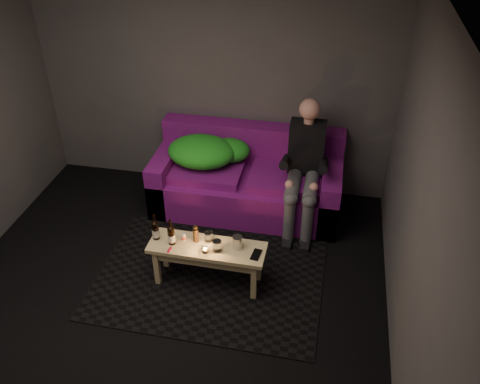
{
  "coord_description": "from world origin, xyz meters",
  "views": [
    {
      "loc": [
        1.3,
        -2.88,
        3.46
      ],
      "look_at": [
        0.49,
        1.29,
        0.53
      ],
      "focal_mm": 38.0,
      "sensor_mm": 36.0,
      "label": 1
    }
  ],
  "objects_px": {
    "sofa": "(248,181)",
    "coffee_table": "(207,253)",
    "steel_cup": "(237,242)",
    "beer_bottle_a": "(156,230)",
    "beer_bottle_b": "(171,235)",
    "person": "(304,165)"
  },
  "relations": [
    {
      "from": "beer_bottle_a",
      "to": "beer_bottle_b",
      "type": "relative_size",
      "value": 1.0
    },
    {
      "from": "beer_bottle_a",
      "to": "beer_bottle_b",
      "type": "distance_m",
      "value": 0.17
    },
    {
      "from": "coffee_table",
      "to": "beer_bottle_a",
      "type": "bearing_deg",
      "value": 177.71
    },
    {
      "from": "beer_bottle_a",
      "to": "beer_bottle_b",
      "type": "height_order",
      "value": "same"
    },
    {
      "from": "person",
      "to": "beer_bottle_a",
      "type": "bearing_deg",
      "value": -138.24
    },
    {
      "from": "sofa",
      "to": "coffee_table",
      "type": "xyz_separation_m",
      "value": [
        -0.14,
        -1.3,
        0.04
      ]
    },
    {
      "from": "beer_bottle_a",
      "to": "steel_cup",
      "type": "bearing_deg",
      "value": 0.95
    },
    {
      "from": "sofa",
      "to": "steel_cup",
      "type": "distance_m",
      "value": 1.29
    },
    {
      "from": "beer_bottle_a",
      "to": "coffee_table",
      "type": "bearing_deg",
      "value": -2.29
    },
    {
      "from": "steel_cup",
      "to": "person",
      "type": "bearing_deg",
      "value": 66.12
    },
    {
      "from": "sofa",
      "to": "beer_bottle_a",
      "type": "distance_m",
      "value": 1.45
    },
    {
      "from": "coffee_table",
      "to": "steel_cup",
      "type": "xyz_separation_m",
      "value": [
        0.28,
        0.03,
        0.14
      ]
    },
    {
      "from": "person",
      "to": "coffee_table",
      "type": "relative_size",
      "value": 1.27
    },
    {
      "from": "beer_bottle_b",
      "to": "beer_bottle_a",
      "type": "bearing_deg",
      "value": 165.44
    },
    {
      "from": "sofa",
      "to": "coffee_table",
      "type": "height_order",
      "value": "sofa"
    },
    {
      "from": "beer_bottle_a",
      "to": "steel_cup",
      "type": "distance_m",
      "value": 0.76
    },
    {
      "from": "beer_bottle_b",
      "to": "sofa",
      "type": "bearing_deg",
      "value": 70.75
    },
    {
      "from": "beer_bottle_a",
      "to": "beer_bottle_b",
      "type": "xyz_separation_m",
      "value": [
        0.16,
        -0.04,
        -0.0
      ]
    },
    {
      "from": "sofa",
      "to": "coffee_table",
      "type": "bearing_deg",
      "value": -96.11
    },
    {
      "from": "beer_bottle_b",
      "to": "steel_cup",
      "type": "xyz_separation_m",
      "value": [
        0.6,
        0.05,
        -0.04
      ]
    },
    {
      "from": "sofa",
      "to": "coffee_table",
      "type": "distance_m",
      "value": 1.31
    },
    {
      "from": "beer_bottle_b",
      "to": "steel_cup",
      "type": "distance_m",
      "value": 0.6
    }
  ]
}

